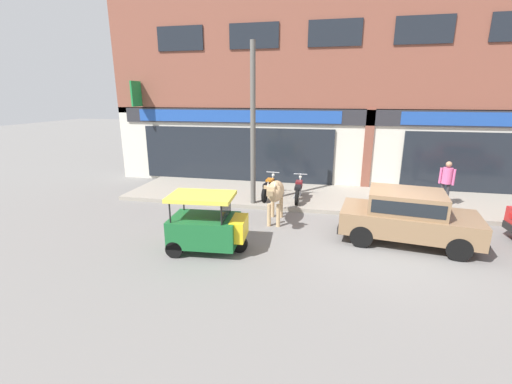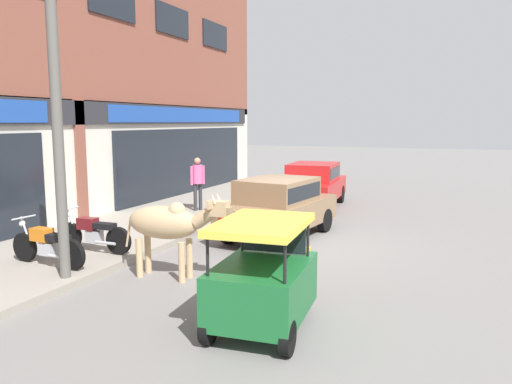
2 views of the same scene
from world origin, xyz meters
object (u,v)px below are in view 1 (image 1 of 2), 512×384
car_1 (407,214)px  auto_rickshaw (208,227)px  utility_pole (253,126)px  cow (275,192)px  pedestrian (447,179)px  motorcycle_1 (298,190)px  motorcycle_0 (269,188)px

car_1 → auto_rickshaw: size_ratio=1.85×
utility_pole → cow: bearing=-54.5°
cow → pedestrian: bearing=24.0°
cow → pedestrian: size_ratio=1.35×
cow → motorcycle_1: (0.54, 2.16, -0.47)m
car_1 → motorcycle_1: (-3.20, 2.92, -0.28)m
motorcycle_1 → utility_pole: 2.93m
auto_rickshaw → motorcycle_0: auto_rickshaw is taller
car_1 → auto_rickshaw: 5.39m
cow → motorcycle_0: cow is taller
car_1 → pedestrian: pedestrian is taller
motorcycle_0 → motorcycle_1: same height
pedestrian → motorcycle_1: bearing=-176.0°
auto_rickshaw → utility_pole: 4.45m
cow → motorcycle_1: bearing=75.9°
car_1 → motorcycle_0: (-4.34, 3.03, -0.28)m
motorcycle_1 → motorcycle_0: bearing=174.6°
motorcycle_1 → pedestrian: bearing=4.0°
cow → utility_pole: 2.60m
cow → car_1: 3.83m
cow → motorcycle_1: cow is taller
car_1 → auto_rickshaw: auto_rickshaw is taller
auto_rickshaw → utility_pole: utility_pole is taller
cow → motorcycle_0: size_ratio=1.19×
cow → motorcycle_1: size_ratio=1.19×
motorcycle_0 → motorcycle_1: bearing=-5.4°
cow → pedestrian: pedestrian is taller
pedestrian → utility_pole: 6.98m
motorcycle_0 → pedestrian: size_ratio=1.13×
cow → auto_rickshaw: bearing=-120.1°
car_1 → cow: bearing=168.5°
car_1 → utility_pole: size_ratio=0.68×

